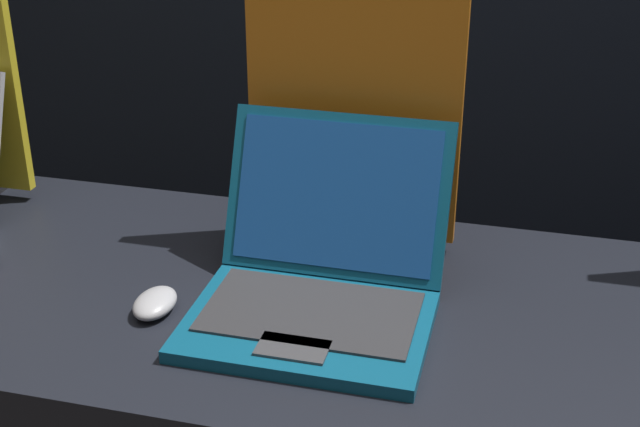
{
  "coord_description": "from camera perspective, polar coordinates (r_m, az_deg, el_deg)",
  "views": [
    {
      "loc": [
        0.31,
        -0.83,
        1.67
      ],
      "look_at": [
        0.01,
        0.33,
        1.1
      ],
      "focal_mm": 50.0,
      "sensor_mm": 36.0,
      "label": 1
    }
  ],
  "objects": [
    {
      "name": "mouse_middle",
      "position": [
        1.38,
        -10.52,
        -5.66
      ],
      "size": [
        0.06,
        0.09,
        0.03
      ],
      "color": "#B2B2B7",
      "rests_on": "display_counter"
    },
    {
      "name": "promo_stand_middle",
      "position": [
        1.48,
        2.14,
        5.97
      ],
      "size": [
        0.36,
        0.07,
        0.47
      ],
      "color": "black",
      "rests_on": "display_counter"
    },
    {
      "name": "laptop_middle",
      "position": [
        1.35,
        -0.02,
        -3.75
      ],
      "size": [
        0.36,
        0.37,
        0.26
      ],
      "color": "#0F5170",
      "rests_on": "display_counter"
    }
  ]
}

